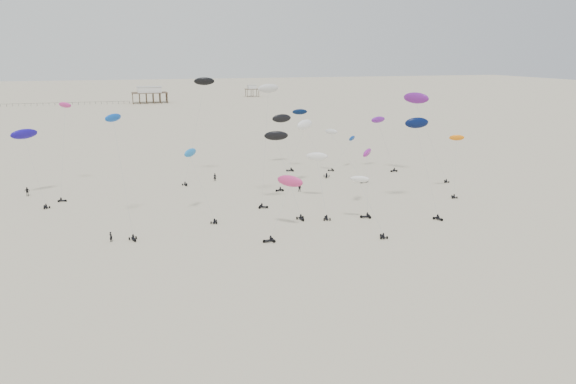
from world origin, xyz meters
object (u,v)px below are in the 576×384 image
object	(u,v)px
pavilion_small	(252,92)
rig_9	(286,192)
pavilion_main	(150,96)
rig_0	(281,153)
rig_4	(421,140)
spectator_0	(111,242)

from	to	relation	value
pavilion_small	rig_9	distance (m)	298.95
pavilion_main	pavilion_small	world-z (taller)	pavilion_main
rig_0	rig_9	bearing A→B (deg)	71.68
pavilion_main	rig_9	xyz separation A→B (m)	(9.45, -262.73, 2.97)
pavilion_small	rig_4	world-z (taller)	rig_4
rig_4	spectator_0	size ratio (longest dim) A/B	9.29
rig_9	spectator_0	bearing A→B (deg)	78.05
rig_4	spectator_0	xyz separation A→B (m)	(-58.49, -4.25, -13.72)
spectator_0	pavilion_main	bearing A→B (deg)	-48.96
pavilion_main	rig_9	bearing A→B (deg)	-87.94
rig_9	rig_4	bearing A→B (deg)	-80.67
pavilion_main	spectator_0	bearing A→B (deg)	-94.32
pavilion_small	rig_0	xyz separation A→B (m)	(-57.11, -277.61, 7.71)
rig_4	spectator_0	world-z (taller)	rig_4
pavilion_small	rig_4	bearing A→B (deg)	-96.22
pavilion_small	rig_4	distance (m)	286.94
rig_0	rig_9	distance (m)	16.01
rig_0	spectator_0	world-z (taller)	rig_0
pavilion_main	rig_4	xyz separation A→B (m)	(38.92, -255.07, 9.50)
pavilion_main	rig_4	size ratio (longest dim) A/B	1.11
rig_0	spectator_0	xyz separation A→B (m)	(-32.46, -11.71, -11.20)
pavilion_small	rig_0	size ratio (longest dim) A/B	0.53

